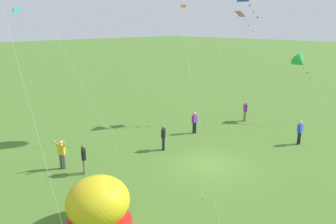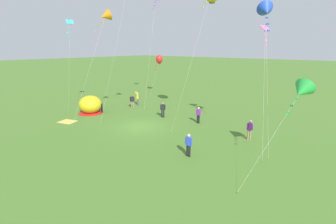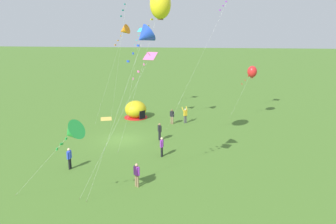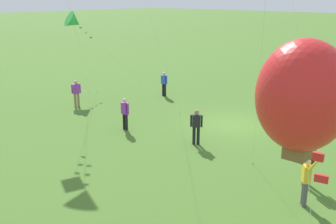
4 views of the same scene
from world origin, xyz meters
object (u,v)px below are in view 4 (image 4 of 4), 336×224
object	(u,v)px
person_watching_sky	(125,112)
person_center_field	(164,83)
kite_red	(303,97)
kite_green	(74,22)
person_arms_raised	(306,179)
person_with_toddler	(76,92)
person_strolling	(308,161)
person_near_tent	(196,125)

from	to	relation	value
person_watching_sky	person_center_field	size ratio (longest dim) A/B	1.00
person_center_field	kite_red	distance (m)	23.17
person_center_field	kite_green	world-z (taller)	kite_green
person_center_field	person_arms_raised	world-z (taller)	person_arms_raised
person_with_toddler	kite_red	world-z (taller)	kite_red
person_watching_sky	person_strolling	world-z (taller)	same
person_watching_sky	person_with_toddler	world-z (taller)	same
person_with_toddler	person_arms_raised	bearing A→B (deg)	171.94
person_watching_sky	person_center_field	bearing A→B (deg)	-63.55
person_with_toddler	person_watching_sky	bearing A→B (deg)	170.24
person_near_tent	person_center_field	distance (m)	9.60
person_near_tent	kite_red	xyz separation A→B (m)	(-8.91, 9.65, 4.75)
person_near_tent	person_watching_sky	distance (m)	4.20
person_strolling	person_with_toddler	bearing A→B (deg)	-2.92
person_arms_raised	kite_red	distance (m)	9.31
person_near_tent	person_arms_raised	size ratio (longest dim) A/B	0.91
kite_green	person_near_tent	bearing A→B (deg)	167.47
person_near_tent	kite_green	size ratio (longest dim) A/B	0.30
kite_red	person_center_field	bearing A→B (deg)	-43.64
person_center_field	kite_green	distance (m)	7.82
person_center_field	person_with_toddler	bearing A→B (deg)	68.73
person_arms_raised	person_center_field	bearing A→B (deg)	-30.46
kite_green	kite_red	size ratio (longest dim) A/B	0.91
person_near_tent	kite_green	distance (m)	14.37
person_strolling	person_center_field	world-z (taller)	same
kite_red	person_near_tent	bearing A→B (deg)	-47.27
person_center_field	person_arms_raised	size ratio (longest dim) A/B	0.91
person_near_tent	person_strolling	distance (m)	5.71
kite_green	person_watching_sky	bearing A→B (deg)	157.96
person_with_toddler	person_strolling	bearing A→B (deg)	177.08
person_watching_sky	kite_green	xyz separation A→B (m)	(9.33, -3.78, 4.09)
person_near_tent	person_strolling	bearing A→B (deg)	173.92
person_strolling	person_with_toddler	world-z (taller)	same
person_watching_sky	kite_red	xyz separation A→B (m)	(-13.04, 8.86, 4.75)
person_near_tent	kite_green	bearing A→B (deg)	-12.53
person_arms_raised	person_watching_sky	bearing A→B (deg)	-7.13
kite_green	kite_red	xyz separation A→B (m)	(-22.36, 12.64, 0.66)
person_watching_sky	kite_red	bearing A→B (deg)	145.79
person_with_toddler	kite_red	xyz separation A→B (m)	(-18.67, 9.83, 4.75)
person_arms_raised	kite_green	xyz separation A→B (m)	(19.69, -5.07, 4.05)
person_watching_sky	person_center_field	xyz separation A→B (m)	(3.37, -6.78, 0.00)
person_near_tent	kite_red	distance (m)	13.97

